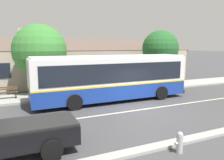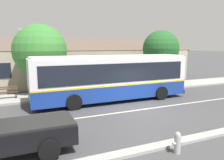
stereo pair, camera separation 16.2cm
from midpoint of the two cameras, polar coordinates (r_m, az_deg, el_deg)
ground_plane at (r=14.06m, az=8.44°, el=-7.61°), size 300.00×300.00×0.00m
sidewalk_far at (r=19.22m, az=-1.19°, el=-2.84°), size 60.00×3.00×0.15m
curb_near at (r=10.58m, az=22.76°, el=-13.47°), size 60.00×0.50×0.12m
lane_divider_stripe at (r=14.06m, az=8.44°, el=-7.59°), size 60.00×0.16×0.01m
community_building at (r=25.72m, az=-7.19°, el=4.03°), size 24.16×8.19×5.82m
transit_bus at (r=15.78m, az=0.24°, el=0.84°), size 11.41×2.80×3.29m
bench_by_building at (r=17.71m, az=-25.59°, el=-3.11°), size 1.54×0.51×0.94m
street_tree_primary at (r=22.62m, az=12.99°, el=7.76°), size 3.62×3.62×5.54m
street_tree_secondary at (r=18.44m, az=-18.02°, el=7.21°), size 4.24×4.24×5.71m
fire_hydrant at (r=8.77m, az=17.26°, el=-15.27°), size 0.42×0.24×0.83m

